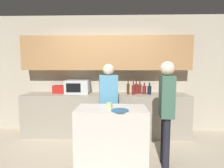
{
  "coord_description": "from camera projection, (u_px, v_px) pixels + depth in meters",
  "views": [
    {
      "loc": [
        0.25,
        -2.42,
        1.54
      ],
      "look_at": [
        0.16,
        0.52,
        1.24
      ],
      "focal_mm": 28.0,
      "sensor_mm": 36.0,
      "label": 1
    }
  ],
  "objects": [
    {
      "name": "bottle_2",
      "position": [
        136.0,
        89.0,
        3.87
      ],
      "size": [
        0.07,
        0.07,
        0.31
      ],
      "color": "maroon",
      "rests_on": "back_counter"
    },
    {
      "name": "person_left",
      "position": [
        166.0,
        105.0,
        2.64
      ],
      "size": [
        0.22,
        0.36,
        1.61
      ],
      "rotation": [
        0.0,
        0.0,
        1.47
      ],
      "color": "black",
      "rests_on": "ground_plane"
    },
    {
      "name": "microwave",
      "position": [
        78.0,
        87.0,
        3.94
      ],
      "size": [
        0.52,
        0.39,
        0.3
      ],
      "color": "#B7BABC",
      "rests_on": "back_counter"
    },
    {
      "name": "plate_on_island",
      "position": [
        120.0,
        110.0,
        2.55
      ],
      "size": [
        0.26,
        0.26,
        0.01
      ],
      "color": "#2D5684",
      "rests_on": "kitchen_island"
    },
    {
      "name": "cup_0",
      "position": [
        109.0,
        105.0,
        2.7
      ],
      "size": [
        0.09,
        0.09,
        0.09
      ],
      "color": "#C0D984",
      "rests_on": "kitchen_island"
    },
    {
      "name": "bottle_4",
      "position": [
        144.0,
        90.0,
        3.85
      ],
      "size": [
        0.08,
        0.08,
        0.25
      ],
      "color": "maroon",
      "rests_on": "back_counter"
    },
    {
      "name": "person_center",
      "position": [
        108.0,
        98.0,
        3.29
      ],
      "size": [
        0.36,
        0.23,
        1.58
      ],
      "rotation": [
        0.0,
        0.0,
        -3.0
      ],
      "color": "black",
      "rests_on": "ground_plane"
    },
    {
      "name": "back_counter",
      "position": [
        106.0,
        114.0,
        3.91
      ],
      "size": [
        3.6,
        0.62,
        0.92
      ],
      "color": "gray",
      "rests_on": "ground_plane"
    },
    {
      "name": "bottle_3",
      "position": [
        140.0,
        89.0,
        3.92
      ],
      "size": [
        0.09,
        0.09,
        0.28
      ],
      "color": "maroon",
      "rests_on": "back_counter"
    },
    {
      "name": "back_wall",
      "position": [
        106.0,
        66.0,
        4.07
      ],
      "size": [
        6.4,
        0.4,
        2.7
      ],
      "color": "#B2A893",
      "rests_on": "ground_plane"
    },
    {
      "name": "toaster",
      "position": [
        59.0,
        89.0,
        3.96
      ],
      "size": [
        0.26,
        0.16,
        0.18
      ],
      "color": "#B21E19",
      "rests_on": "back_counter"
    },
    {
      "name": "bottle_1",
      "position": [
        133.0,
        89.0,
        3.78
      ],
      "size": [
        0.07,
        0.07,
        0.29
      ],
      "color": "maroon",
      "rests_on": "back_counter"
    },
    {
      "name": "kitchen_island",
      "position": [
        112.0,
        135.0,
        2.79
      ],
      "size": [
        1.1,
        0.59,
        0.89
      ],
      "color": "beige",
      "rests_on": "ground_plane"
    },
    {
      "name": "potted_plant",
      "position": [
        170.0,
        85.0,
        3.87
      ],
      "size": [
        0.14,
        0.14,
        0.4
      ],
      "color": "silver",
      "rests_on": "back_counter"
    },
    {
      "name": "bottle_5",
      "position": [
        149.0,
        90.0,
        3.8
      ],
      "size": [
        0.09,
        0.09,
        0.26
      ],
      "color": "black",
      "rests_on": "back_counter"
    },
    {
      "name": "bottle_0",
      "position": [
        128.0,
        89.0,
        3.82
      ],
      "size": [
        0.06,
        0.06,
        0.32
      ],
      "color": "#472814",
      "rests_on": "back_counter"
    }
  ]
}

